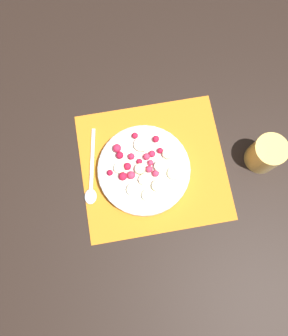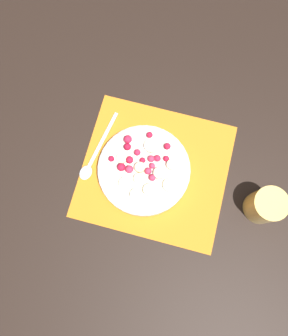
# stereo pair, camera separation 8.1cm
# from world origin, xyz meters

# --- Properties ---
(ground_plane) EXTENTS (3.00, 3.00, 0.00)m
(ground_plane) POSITION_xyz_m (0.00, 0.00, 0.00)
(ground_plane) COLOR black
(placemat) EXTENTS (0.37, 0.34, 0.01)m
(placemat) POSITION_xyz_m (0.00, 0.00, 0.00)
(placemat) COLOR orange
(placemat) RESTS_ON ground_plane
(fruit_bowl) EXTENTS (0.23, 0.23, 0.05)m
(fruit_bowl) POSITION_xyz_m (-0.03, -0.01, 0.03)
(fruit_bowl) COLOR silver
(fruit_bowl) RESTS_ON placemat
(spoon) EXTENTS (0.05, 0.20, 0.01)m
(spoon) POSITION_xyz_m (-0.16, -0.01, 0.01)
(spoon) COLOR silver
(spoon) RESTS_ON placemat
(drinking_glass) EXTENTS (0.08, 0.08, 0.09)m
(drinking_glass) POSITION_xyz_m (0.28, -0.03, 0.05)
(drinking_glass) COLOR #F4CC66
(drinking_glass) RESTS_ON ground_plane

